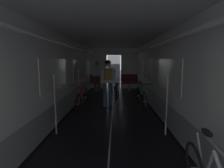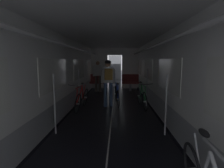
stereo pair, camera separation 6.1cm
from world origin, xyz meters
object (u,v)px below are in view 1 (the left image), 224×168
at_px(bench_seat_far_right, 129,81).
at_px(bicycle_green, 141,97).
at_px(bench_seat_far_left, 98,81).
at_px(bicycle_red, 82,99).
at_px(person_cyclist_aisle, 108,78).
at_px(bicycle_blue_in_aisle, 117,95).
at_px(person_standing_near_bench, 97,74).

height_order(bench_seat_far_right, bicycle_green, bench_seat_far_right).
bearing_deg(bench_seat_far_right, bench_seat_far_left, 180.00).
bearing_deg(bicycle_green, bench_seat_far_left, 119.03).
distance_m(bicycle_red, person_cyclist_aisle, 1.21).
bearing_deg(bicycle_blue_in_aisle, person_standing_near_bench, 110.41).
xyz_separation_m(bench_seat_far_left, person_cyclist_aisle, (0.73, -3.48, 0.50)).
bearing_deg(bench_seat_far_left, person_cyclist_aisle, -78.13).
xyz_separation_m(bicycle_red, person_cyclist_aisle, (0.90, 0.43, 0.69)).
bearing_deg(person_standing_near_bench, bicycle_blue_in_aisle, -69.59).
distance_m(bench_seat_far_right, bicycle_blue_in_aisle, 3.30).
relative_size(bicycle_green, person_standing_near_bench, 1.00).
relative_size(bicycle_green, bicycle_red, 1.00).
height_order(bicycle_green, bicycle_red, bicycle_red).
height_order(person_cyclist_aisle, bicycle_blue_in_aisle, person_cyclist_aisle).
distance_m(bicycle_green, bicycle_blue_in_aisle, 0.96).
relative_size(bicycle_red, person_cyclist_aisle, 0.98).
xyz_separation_m(bicycle_green, bicycle_blue_in_aisle, (-0.91, 0.33, 0.00)).
relative_size(bicycle_red, person_standing_near_bench, 1.01).
distance_m(bench_seat_far_right, bicycle_red, 4.38).
distance_m(bench_seat_far_left, bicycle_blue_in_aisle, 3.39).
bearing_deg(bench_seat_far_right, bicycle_red, -116.75).
bearing_deg(bicycle_blue_in_aisle, bench_seat_far_right, 76.99).
distance_m(bicycle_red, bicycle_blue_in_aisle, 1.41).
bearing_deg(bench_seat_far_left, bicycle_blue_in_aisle, -71.77).
bearing_deg(bicycle_red, bicycle_blue_in_aisle, 29.55).
bearing_deg(bench_seat_far_right, bicycle_green, -87.35).
relative_size(bench_seat_far_right, person_standing_near_bench, 0.58).
xyz_separation_m(bicycle_green, person_cyclist_aisle, (-1.23, 0.06, 0.69)).
bearing_deg(bicycle_blue_in_aisle, person_cyclist_aisle, -140.86).
height_order(bench_seat_far_right, bicycle_red, bicycle_red).
distance_m(bench_seat_far_right, person_cyclist_aisle, 3.67).
relative_size(bench_seat_far_right, bicycle_green, 0.58).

